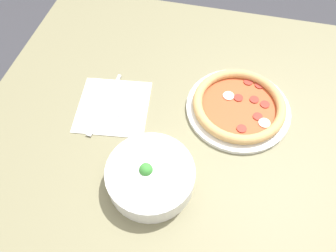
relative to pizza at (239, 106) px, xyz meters
name	(u,v)px	position (x,y,z in m)	size (l,w,h in m)	color
ground_plane	(171,212)	(0.17, 0.07, -0.77)	(8.00, 8.00, 0.00)	#333338
dining_table	(172,139)	(0.17, 0.07, -0.12)	(1.06, 1.01, 0.75)	#706B4C
pizza	(239,106)	(0.00, 0.00, 0.00)	(0.29, 0.29, 0.04)	white
bowl	(150,175)	(0.18, 0.27, 0.02)	(0.21, 0.21, 0.08)	white
napkin	(114,106)	(0.34, 0.07, -0.02)	(0.22, 0.22, 0.00)	white
fork	(124,106)	(0.31, 0.06, -0.01)	(0.02, 0.17, 0.00)	silver
knife	(107,101)	(0.37, 0.06, -0.01)	(0.03, 0.23, 0.01)	silver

